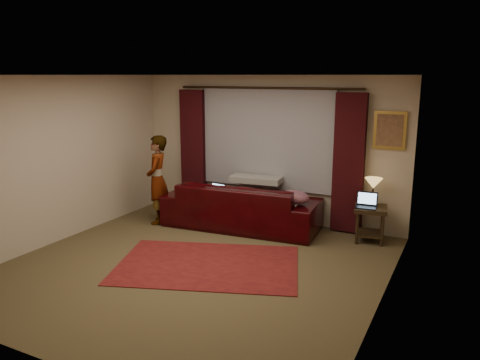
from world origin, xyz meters
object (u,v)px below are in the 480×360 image
at_px(laptop_sofa, 214,191).
at_px(tiffany_lamp, 373,192).
at_px(laptop_table, 366,201).
at_px(end_table, 370,224).
at_px(sofa, 241,197).
at_px(person, 157,180).

relative_size(laptop_sofa, tiffany_lamp, 0.75).
distance_m(laptop_sofa, laptop_table, 2.53).
bearing_deg(end_table, laptop_table, -123.34).
relative_size(end_table, laptop_table, 1.64).
bearing_deg(sofa, laptop_table, -179.66).
height_order(end_table, laptop_table, laptop_table).
bearing_deg(sofa, end_table, -177.38).
bearing_deg(tiffany_lamp, person, -167.22).
relative_size(laptop_sofa, laptop_table, 0.95).
height_order(laptop_sofa, laptop_table, laptop_table).
xyz_separation_m(tiffany_lamp, person, (-3.59, -0.81, -0.00)).
distance_m(tiffany_lamp, person, 3.68).
distance_m(end_table, person, 3.69).
relative_size(tiffany_lamp, person, 0.28).
relative_size(sofa, person, 1.70).
bearing_deg(laptop_sofa, end_table, 20.27).
bearing_deg(sofa, person, 12.08).
xyz_separation_m(end_table, person, (-3.59, -0.72, 0.50)).
relative_size(tiffany_lamp, laptop_table, 1.27).
bearing_deg(laptop_sofa, tiffany_lamp, 22.38).
xyz_separation_m(sofa, laptop_table, (2.08, 0.19, 0.15)).
xyz_separation_m(laptop_sofa, person, (-1.03, -0.22, 0.14)).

